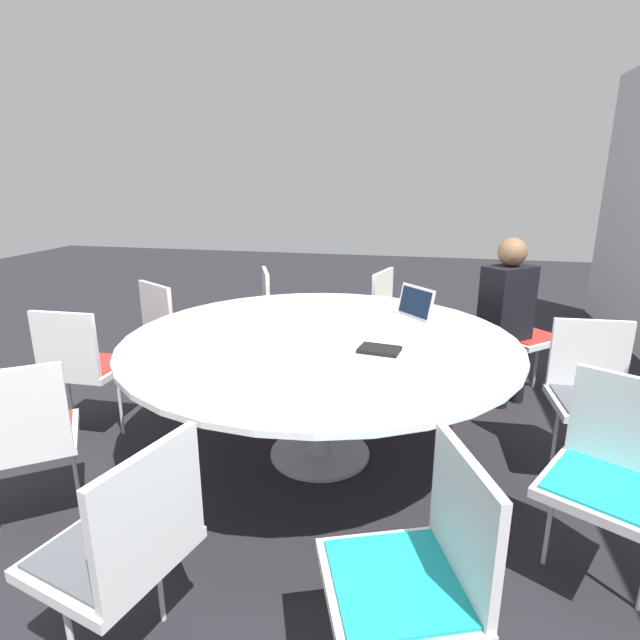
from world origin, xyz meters
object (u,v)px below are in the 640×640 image
object	(u,v)px
chair_1	(396,313)
chair_4	(82,361)
chair_8	(612,467)
chair_3	(173,325)
chair_9	(594,387)
spiral_notebook	(379,350)
chair_5	(22,432)
chair_2	(281,310)
chair_7	(419,565)
chair_6	(124,540)
person_0	(508,308)
chair_0	(518,326)
laptop	(408,313)

from	to	relation	value
chair_1	chair_4	bearing A→B (deg)	-34.13
chair_8	chair_3	bearing A→B (deg)	1.89
chair_9	spiral_notebook	bearing A→B (deg)	12.49
chair_5	spiral_notebook	size ratio (longest dim) A/B	3.75
chair_1	chair_3	bearing A→B (deg)	-50.34
chair_1	chair_5	size ratio (longest dim) A/B	1.00
chair_1	chair_2	xyz separation A→B (m)	(0.10, -0.97, 0.00)
chair_7	spiral_notebook	bearing A→B (deg)	-9.41
chair_1	chair_9	xyz separation A→B (m)	(1.32, 1.16, 0.00)
chair_1	chair_8	xyz separation A→B (m)	(2.15, 1.00, 0.00)
chair_4	chair_1	bearing A→B (deg)	39.30
chair_2	chair_9	world-z (taller)	same
chair_6	person_0	bearing A→B (deg)	-15.71
chair_4	chair_8	xyz separation A→B (m)	(0.60, 2.83, 0.00)
chair_1	chair_5	world-z (taller)	same
chair_5	person_0	world-z (taller)	person_0
chair_0	spiral_notebook	size ratio (longest dim) A/B	3.75
person_0	chair_2	bearing A→B (deg)	-52.60
chair_5	chair_4	bearing A→B (deg)	74.92
chair_5	spiral_notebook	distance (m)	1.72
chair_1	chair_2	distance (m)	0.98
person_0	spiral_notebook	distance (m)	1.46
chair_3	chair_4	bearing A→B (deg)	-71.21
chair_7	spiral_notebook	xyz separation A→B (m)	(-1.20, -0.25, 0.24)
chair_9	chair_6	bearing A→B (deg)	38.94
chair_0	chair_2	size ratio (longest dim) A/B	1.00
chair_6	spiral_notebook	world-z (taller)	chair_6
chair_8	chair_9	size ratio (longest dim) A/B	1.00
chair_8	chair_9	bearing A→B (deg)	-71.06
chair_5	chair_0	bearing A→B (deg)	5.80
chair_9	chair_2	bearing A→B (deg)	-32.51
spiral_notebook	chair_8	bearing A→B (deg)	62.06
chair_8	spiral_notebook	world-z (taller)	chair_8
chair_4	chair_6	xyz separation A→B (m)	(1.37, 1.19, 0.00)
person_0	chair_4	bearing A→B (deg)	-19.44
chair_6	chair_9	bearing A→B (deg)	-33.78
chair_0	chair_3	size ratio (longest dim) A/B	1.00
chair_7	spiral_notebook	distance (m)	1.25
chair_1	chair_6	world-z (taller)	same
chair_0	chair_4	distance (m)	3.09
chair_2	chair_6	world-z (taller)	same
chair_4	chair_7	distance (m)	2.46
chair_5	chair_9	world-z (taller)	same
chair_4	chair_2	bearing A→B (deg)	58.33
chair_7	chair_0	bearing A→B (deg)	-35.33
laptop	chair_6	bearing A→B (deg)	-65.03
chair_5	laptop	xyz separation A→B (m)	(-1.38, 1.64, 0.28)
chair_4	chair_7	xyz separation A→B (m)	(1.28, 2.10, 0.00)
chair_2	chair_9	size ratio (longest dim) A/B	1.00
chair_1	spiral_notebook	size ratio (longest dim) A/B	3.75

